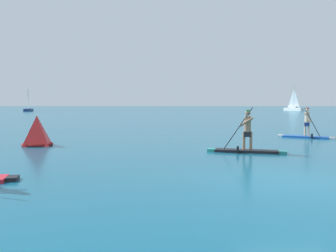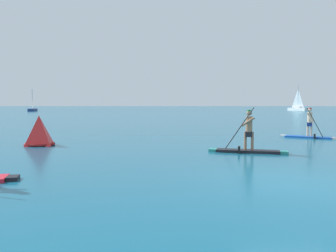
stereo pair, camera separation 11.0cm
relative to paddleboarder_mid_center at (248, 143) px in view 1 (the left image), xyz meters
name	(u,v)px [view 1 (the left image)]	position (x,y,z in m)	size (l,w,h in m)	color
ground	(298,182)	(0.06, -5.30, -0.39)	(440.00, 440.00, 0.00)	#145B7A
paddleboarder_mid_center	(248,143)	(0.00, 0.00, 0.00)	(3.09, 1.20, 1.85)	black
paddleboarder_far_right	(308,131)	(4.76, 5.95, -0.02)	(2.89, 1.99, 1.76)	blue
race_marker_buoy	(39,132)	(-9.21, 2.28, 0.24)	(1.62, 1.62, 1.40)	red
sailboat_left_horizon	(30,109)	(-36.32, 69.37, 0.25)	(2.12, 4.90, 5.25)	navy
sailboat_right_horizon	(296,107)	(29.39, 76.73, 0.48)	(3.79, 5.62, 6.65)	white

